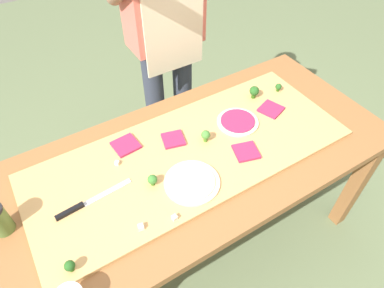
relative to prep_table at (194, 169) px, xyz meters
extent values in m
plane|color=#60704C|center=(0.00, 0.00, -0.67)|extent=(8.00, 8.00, 0.00)
cube|color=brown|center=(0.84, -0.35, -0.31)|extent=(0.07, 0.07, 0.72)
cube|color=brown|center=(-0.84, 0.35, -0.31)|extent=(0.07, 0.07, 0.72)
cube|color=brown|center=(0.84, 0.35, -0.31)|extent=(0.07, 0.07, 0.72)
cube|color=brown|center=(0.00, 0.00, 0.07)|extent=(1.81, 0.82, 0.04)
cube|color=tan|center=(-0.01, 0.01, 0.10)|extent=(1.41, 0.56, 0.02)
cube|color=#B7BABF|center=(-0.40, 0.00, 0.11)|extent=(0.20, 0.04, 0.00)
cube|color=black|center=(-0.55, -0.01, 0.12)|extent=(0.11, 0.03, 0.02)
cylinder|color=beige|center=(0.28, 0.06, 0.12)|extent=(0.20, 0.20, 0.01)
cylinder|color=#9E234C|center=(0.28, 0.06, 0.12)|extent=(0.16, 0.16, 0.01)
cylinder|color=beige|center=(-0.09, -0.13, 0.12)|extent=(0.23, 0.23, 0.01)
cylinder|color=beige|center=(-0.09, -0.13, 0.12)|extent=(0.19, 0.19, 0.01)
cube|color=#9E234C|center=(0.20, -0.12, 0.12)|extent=(0.13, 0.13, 0.01)
cube|color=#9E234C|center=(0.47, 0.04, 0.12)|extent=(0.13, 0.13, 0.01)
cube|color=#9E234C|center=(-0.04, 0.11, 0.12)|extent=(0.12, 0.12, 0.01)
cube|color=#9E234C|center=(-0.23, 0.19, 0.12)|extent=(0.11, 0.11, 0.01)
cylinder|color=#487A23|center=(0.08, 0.04, 0.12)|extent=(0.02, 0.02, 0.02)
sphere|color=#427F33|center=(0.08, 0.04, 0.15)|extent=(0.04, 0.04, 0.04)
cylinder|color=#2C5915|center=(0.46, 0.17, 0.12)|extent=(0.02, 0.02, 0.03)
sphere|color=#23561E|center=(0.46, 0.17, 0.15)|extent=(0.05, 0.05, 0.05)
cylinder|color=#2C5915|center=(0.61, 0.14, 0.12)|extent=(0.01, 0.01, 0.02)
sphere|color=#23561E|center=(0.61, 0.14, 0.14)|extent=(0.03, 0.03, 0.03)
cylinder|color=#2C5915|center=(-0.61, -0.23, 0.12)|extent=(0.02, 0.02, 0.02)
sphere|color=#23561E|center=(-0.61, -0.23, 0.14)|extent=(0.04, 0.04, 0.04)
cylinder|color=#3F7220|center=(-0.23, -0.06, 0.12)|extent=(0.02, 0.02, 0.02)
sphere|color=#38752D|center=(-0.23, -0.06, 0.14)|extent=(0.04, 0.04, 0.04)
cube|color=silver|center=(-0.31, 0.11, 0.12)|extent=(0.02, 0.02, 0.02)
cube|color=silver|center=(-0.23, -0.24, 0.12)|extent=(0.02, 0.02, 0.02)
cube|color=white|center=(-0.35, -0.21, 0.12)|extent=(0.02, 0.02, 0.02)
cylinder|color=#333847|center=(0.15, 0.70, -0.22)|extent=(0.12, 0.12, 0.90)
cylinder|color=#333847|center=(0.35, 0.70, -0.22)|extent=(0.12, 0.12, 0.90)
cube|color=beige|center=(0.25, 0.59, 0.42)|extent=(0.34, 0.01, 0.60)
camera|label=1|loc=(-0.52, -0.83, 1.21)|focal=31.57mm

